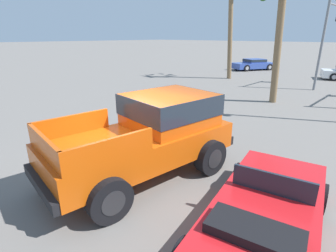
{
  "coord_description": "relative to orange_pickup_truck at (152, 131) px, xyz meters",
  "views": [
    {
      "loc": [
        4.95,
        -3.92,
        3.53
      ],
      "look_at": [
        0.22,
        1.06,
        1.14
      ],
      "focal_mm": 28.0,
      "sensor_mm": 36.0,
      "label": 1
    }
  ],
  "objects": [
    {
      "name": "parked_car_blue",
      "position": [
        -8.38,
        22.71,
        -0.57
      ],
      "size": [
        3.73,
        4.84,
        1.15
      ],
      "rotation": [
        0.0,
        0.0,
        2.65
      ],
      "color": "#334C9E",
      "rests_on": "ground_plane"
    },
    {
      "name": "ground_plane",
      "position": [
        -0.26,
        -0.41,
        -1.17
      ],
      "size": [
        320.0,
        320.0,
        0.0
      ],
      "primitive_type": "plane",
      "color": "slate"
    },
    {
      "name": "palm_tree_tall",
      "position": [
        -0.94,
        9.87,
        3.98
      ],
      "size": [
        3.01,
        2.85,
        6.84
      ],
      "color": "brown",
      "rests_on": "ground_plane"
    },
    {
      "name": "orange_pickup_truck",
      "position": [
        0.0,
        0.0,
        0.0
      ],
      "size": [
        2.85,
        5.24,
        2.07
      ],
      "rotation": [
        0.0,
        0.0,
        -0.11
      ],
      "color": "#CC4C0C",
      "rests_on": "ground_plane"
    },
    {
      "name": "traffic_light_crosswalk",
      "position": [
        -0.27,
        16.6,
        2.76
      ],
      "size": [
        0.38,
        3.4,
        5.64
      ],
      "rotation": [
        0.0,
        0.0,
        1.57
      ],
      "color": "slate",
      "rests_on": "ground_plane"
    },
    {
      "name": "red_convertible_car",
      "position": [
        3.28,
        -0.38,
        -0.73
      ],
      "size": [
        2.69,
        4.86,
        1.11
      ],
      "rotation": [
        0.0,
        0.0,
        0.22
      ],
      "color": "red",
      "rests_on": "ground_plane"
    }
  ]
}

